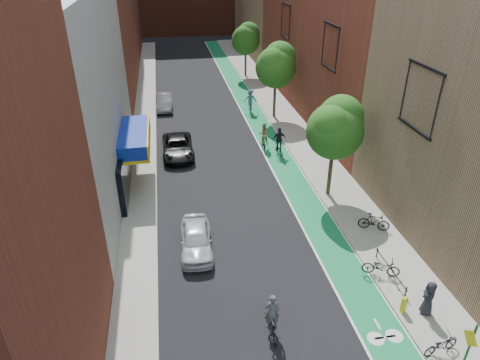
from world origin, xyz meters
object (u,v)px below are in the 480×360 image
cyclist_lane_near (264,137)px  fire_hydrant (404,304)px  parked_car_white (196,239)px  pedestrian (429,298)px  cyclist_lead (272,322)px  parked_car_silver (164,102)px  parked_car_black (178,147)px  cyclist_lane_far (250,101)px  cyclist_lane_mid (279,144)px

cyclist_lane_near → fire_hydrant: bearing=98.8°
parked_car_white → cyclist_lane_near: bearing=64.8°
cyclist_lane_near → fire_hydrant: (2.10, -17.68, -0.32)m
pedestrian → cyclist_lead: bearing=-68.5°
parked_car_white → fire_hydrant: bearing=-32.9°
parked_car_silver → cyclist_lane_near: size_ratio=2.08×
parked_car_white → pedestrian: 11.08m
pedestrian → fire_hydrant: size_ratio=2.07×
parked_car_white → parked_car_black: bearing=94.5°
cyclist_lead → cyclist_lane_far: 26.24m
parked_car_black → fire_hydrant: (8.68, -17.52, -0.11)m
parked_car_silver → cyclist_lane_far: size_ratio=1.91×
parked_car_black → pedestrian: (9.60, -17.74, 0.28)m
parked_car_silver → fire_hydrant: 29.75m
pedestrian → cyclist_lane_mid: bearing=-150.1°
parked_car_silver → cyclist_lead: (3.68, -28.30, 0.01)m
parked_car_white → fire_hydrant: parked_car_white is taller
cyclist_lane_far → parked_car_silver: bearing=-5.9°
parked_car_silver → cyclist_lane_mid: 14.47m
pedestrian → cyclist_lane_near: bearing=-147.8°
parked_car_white → cyclist_lane_far: bearing=73.8°
parked_car_black → cyclist_lane_far: size_ratio=2.21×
cyclist_lane_mid → pedestrian: cyclist_lane_mid is taller
parked_car_black → fire_hydrant: 19.55m
cyclist_lead → cyclist_lane_near: 18.14m
parked_car_white → pedestrian: (9.21, -6.15, 0.28)m
cyclist_lane_near → fire_hydrant: 17.81m
pedestrian → parked_car_black: bearing=-129.0°
cyclist_lane_mid → cyclist_lead: bearing=68.6°
cyclist_lane_far → pedestrian: (2.44, -26.03, -0.09)m
parked_car_silver → cyclist_lead: size_ratio=2.07×
parked_car_black → pedestrian: pedestrian is taller
parked_car_black → cyclist_lane_far: 10.96m
cyclist_lane_far → parked_car_white: bearing=82.2°
cyclist_lead → fire_hydrant: cyclist_lead is taller
parked_car_silver → cyclist_lane_far: bearing=-16.3°
parked_car_white → cyclist_lane_mid: (7.09, 10.40, 0.19)m
parked_car_silver → fire_hydrant: bearing=-70.9°
parked_car_white → cyclist_lead: cyclist_lead is taller
parked_car_silver → cyclist_lead: bearing=-82.0°
cyclist_lane_near → pedestrian: bearing=101.6°
parked_car_white → parked_car_black: 11.60m
cyclist_lead → parked_car_black: bearing=-79.5°
parked_car_silver → pedestrian: 30.27m
parked_car_white → pedestrian: pedestrian is taller
parked_car_white → cyclist_lead: (2.52, -6.01, 0.02)m
parked_car_silver → pedestrian: pedestrian is taller
cyclist_lane_near → cyclist_lane_mid: size_ratio=0.95×
cyclist_lane_mid → cyclist_lane_near: bearing=-62.5°
parked_car_white → fire_hydrant: 10.20m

